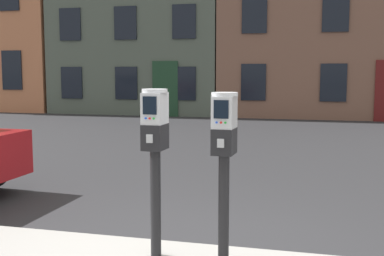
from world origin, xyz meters
TOP-DOWN VIEW (x-y plane):
  - parking_meter_near_kerb at (-0.29, -0.19)m, footprint 0.22×0.26m
  - parking_meter_twin_adjacent at (0.31, -0.19)m, footprint 0.22×0.26m
  - townhouse_green_painted at (-6.19, 17.29)m, footprint 6.98×6.95m

SIDE VIEW (x-z plane):
  - parking_meter_twin_adjacent at x=0.31m, z-range 0.41..1.84m
  - parking_meter_near_kerb at x=-0.29m, z-range 0.41..1.86m
  - townhouse_green_painted at x=-6.19m, z-range 0.00..9.16m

